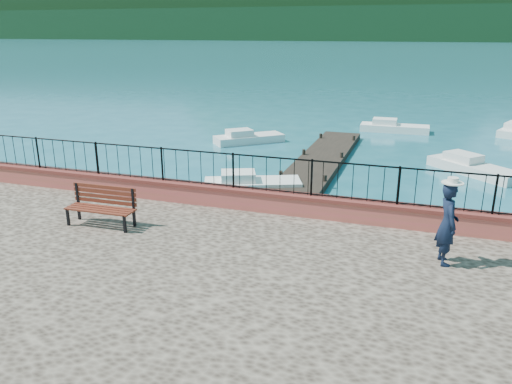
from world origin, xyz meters
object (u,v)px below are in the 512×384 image
Objects in this scene: boat_0 at (253,181)px; boat_1 at (475,165)px; park_bench at (102,214)px; boat_4 at (395,125)px; boat_3 at (249,136)px; person at (447,224)px.

boat_0 is 9.90m from boat_1.
park_bench is at bearing -84.50° from boat_1.
boat_0 and boat_1 have the same top height.
boat_4 is at bearing 73.19° from park_bench.
boat_3 and boat_4 have the same top height.
person is at bearing -98.52° from boat_3.
boat_0 is (-6.70, 6.96, -1.69)m from person.
boat_1 is (9.82, 12.80, -1.10)m from park_bench.
boat_1 is at bearing 10.52° from boat_0.
park_bench is at bearing 79.29° from person.
park_bench is 16.17m from boat_1.
park_bench is 15.69m from boat_3.
boat_3 is at bearing -142.57° from boat_4.
boat_0 and boat_4 have the same top height.
person is 18.03m from boat_3.
boat_3 is (-1.50, 15.58, -1.10)m from park_bench.
park_bench is at bearing -123.63° from boat_0.
boat_1 is (8.32, 5.36, 0.00)m from boat_0.
boat_4 is at bearing -7.84° from person.
boat_1 is 9.43m from boat_4.
park_bench is 0.44× the size of boat_1.
boat_0 is at bearing -104.24° from boat_1.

